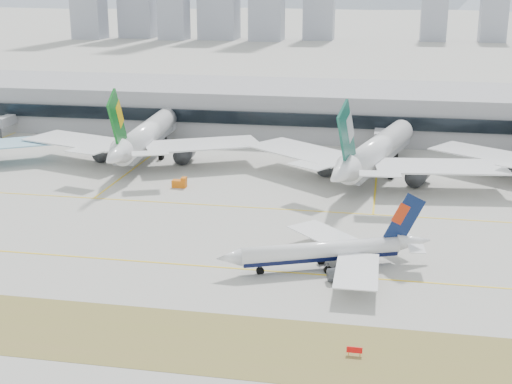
% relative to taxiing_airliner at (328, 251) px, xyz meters
% --- Properties ---
extents(ground, '(3000.00, 3000.00, 0.00)m').
position_rel_taxiing_airliner_xyz_m(ground, '(-23.53, 1.73, -3.25)').
color(ground, gray).
rests_on(ground, ground).
extents(taxiing_airliner, '(38.22, 32.31, 13.48)m').
position_rel_taxiing_airliner_xyz_m(taxiing_airliner, '(0.00, 0.00, 0.00)').
color(taxiing_airliner, white).
rests_on(taxiing_airliner, ground).
extents(widebody_eva, '(68.92, 67.52, 24.61)m').
position_rel_taxiing_airliner_xyz_m(widebody_eva, '(-58.09, 69.06, 3.29)').
color(widebody_eva, white).
rests_on(widebody_eva, ground).
extents(widebody_cathay, '(67.49, 67.38, 24.86)m').
position_rel_taxiing_airliner_xyz_m(widebody_cathay, '(6.58, 61.94, 3.36)').
color(widebody_cathay, white).
rests_on(widebody_cathay, ground).
extents(terminal, '(280.00, 43.10, 15.00)m').
position_rel_taxiing_airliner_xyz_m(terminal, '(-23.53, 116.57, 4.25)').
color(terminal, gray).
rests_on(terminal, ground).
extents(hold_sign_right, '(2.20, 0.15, 1.35)m').
position_rel_taxiing_airliner_xyz_m(hold_sign_right, '(6.35, -30.27, -2.37)').
color(hold_sign_right, red).
rests_on(hold_sign_right, ground).
extents(gse_b, '(3.55, 2.00, 2.60)m').
position_rel_taxiing_airliner_xyz_m(gse_b, '(-40.72, 44.34, -2.20)').
color(gse_b, '#D65F0B').
rests_on(gse_b, ground).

